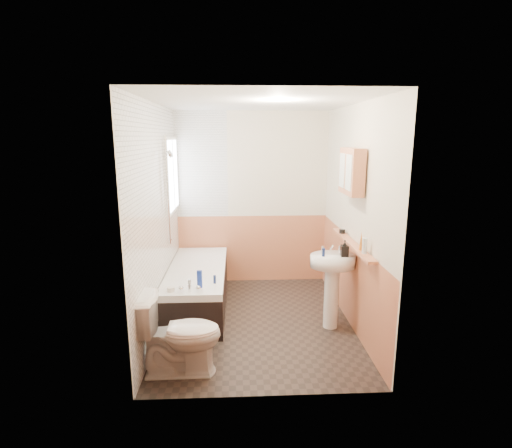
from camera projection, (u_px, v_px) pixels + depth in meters
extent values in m
plane|color=black|center=(257.00, 321.00, 4.74)|extent=(2.80, 2.80, 0.00)
plane|color=white|center=(257.00, 102.00, 4.20)|extent=(2.80, 2.80, 0.00)
cube|color=beige|center=(252.00, 199.00, 5.84)|extent=(2.20, 0.02, 2.50)
cube|color=beige|center=(266.00, 255.00, 3.09)|extent=(2.20, 0.02, 2.50)
cube|color=beige|center=(157.00, 219.00, 4.42)|extent=(0.02, 2.80, 2.50)
cube|color=beige|center=(354.00, 217.00, 4.52)|extent=(0.02, 2.80, 2.50)
cube|color=#D27E56|center=(349.00, 280.00, 4.68)|extent=(0.01, 2.80, 1.00)
cube|color=#D27E56|center=(265.00, 341.00, 3.28)|extent=(2.20, 0.01, 1.00)
cube|color=#D27E56|center=(252.00, 249.00, 5.98)|extent=(2.20, 0.01, 1.00)
cube|color=white|center=(159.00, 219.00, 4.42)|extent=(0.01, 2.80, 2.50)
cube|color=white|center=(201.00, 165.00, 5.68)|extent=(0.75, 0.01, 1.50)
cube|color=white|center=(173.00, 175.00, 5.26)|extent=(0.03, 0.79, 0.99)
cube|color=white|center=(173.00, 175.00, 5.26)|extent=(0.01, 0.70, 0.90)
cube|color=white|center=(173.00, 175.00, 5.26)|extent=(0.01, 0.04, 0.90)
cube|color=black|center=(198.00, 290.00, 5.09)|extent=(0.70, 1.82, 0.45)
cube|color=white|center=(197.00, 270.00, 5.03)|extent=(0.70, 1.82, 0.08)
cube|color=white|center=(197.00, 271.00, 5.03)|extent=(0.56, 1.68, 0.04)
cylinder|color=silver|center=(190.00, 286.00, 4.22)|extent=(0.04, 0.04, 0.14)
sphere|color=silver|center=(181.00, 288.00, 4.22)|extent=(0.06, 0.06, 0.06)
sphere|color=silver|center=(198.00, 288.00, 4.23)|extent=(0.06, 0.06, 0.06)
cylinder|color=silver|center=(167.00, 191.00, 4.78)|extent=(0.02, 0.02, 1.31)
cylinder|color=silver|center=(170.00, 239.00, 4.91)|extent=(0.05, 0.05, 0.02)
cylinder|color=silver|center=(165.00, 140.00, 4.65)|extent=(0.05, 0.05, 0.02)
cylinder|color=silver|center=(170.00, 154.00, 4.69)|extent=(0.07, 0.09, 0.09)
imported|color=white|center=(179.00, 334.00, 3.65)|extent=(0.78, 0.44, 0.76)
cylinder|color=white|center=(331.00, 298.00, 4.53)|extent=(0.16, 0.16, 0.70)
ellipsoid|color=white|center=(333.00, 261.00, 4.44)|extent=(0.50, 0.41, 0.14)
cylinder|color=silver|center=(323.00, 249.00, 4.50)|extent=(0.03, 0.03, 0.08)
cylinder|color=silver|center=(340.00, 249.00, 4.51)|extent=(0.03, 0.03, 0.08)
cylinder|color=silver|center=(332.00, 247.00, 4.48)|extent=(0.02, 0.11, 0.09)
cube|color=#D27E56|center=(352.00, 244.00, 4.38)|extent=(0.10, 1.38, 0.03)
cube|color=#D27E56|center=(352.00, 171.00, 4.28)|extent=(0.13, 0.55, 0.49)
cube|color=silver|center=(349.00, 172.00, 4.15)|extent=(0.01, 0.21, 0.37)
cube|color=silver|center=(342.00, 170.00, 4.40)|extent=(0.01, 0.21, 0.37)
cylinder|color=silver|center=(365.00, 246.00, 3.95)|extent=(0.05, 0.05, 0.16)
cone|color=orange|center=(361.00, 241.00, 4.06)|extent=(0.05, 0.05, 0.20)
cylinder|color=black|center=(342.00, 231.00, 4.78)|extent=(0.09, 0.09, 0.05)
imported|color=black|center=(344.00, 253.00, 4.37)|extent=(0.09, 0.19, 0.08)
cylinder|color=navy|center=(323.00, 252.00, 4.37)|extent=(0.04, 0.04, 0.09)
cube|color=#19339E|center=(200.00, 279.00, 4.33)|extent=(0.06, 0.04, 0.19)
cylinder|color=silver|center=(171.00, 289.00, 4.23)|extent=(0.10, 0.10, 0.05)
cylinder|color=navy|center=(215.00, 279.00, 4.46)|extent=(0.04, 0.04, 0.09)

